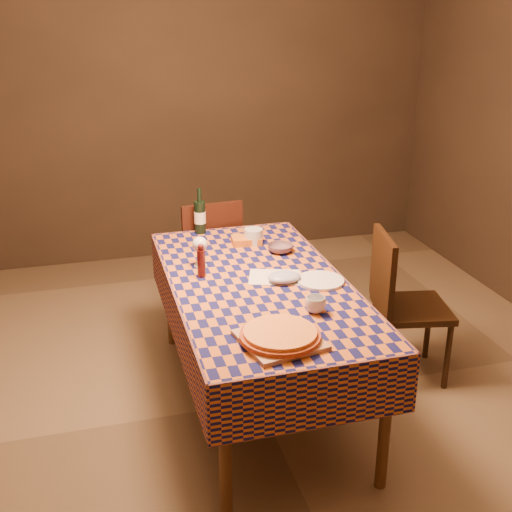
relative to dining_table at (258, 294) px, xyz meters
name	(u,v)px	position (x,y,z in m)	size (l,w,h in m)	color
room	(259,177)	(0.00, 0.00, 0.66)	(5.00, 5.10, 2.70)	brown
dining_table	(258,294)	(0.00, 0.00, 0.00)	(0.94, 1.84, 0.77)	brown
cutting_board	(280,340)	(-0.09, -0.66, 0.09)	(0.33, 0.33, 0.02)	#B17B53
pizza	(280,334)	(-0.09, -0.66, 0.11)	(0.37, 0.37, 0.04)	#9F3D1A
pepper_mill	(201,261)	(-0.28, 0.15, 0.17)	(0.05, 0.05, 0.19)	#4A1112
bowl	(280,248)	(0.25, 0.39, 0.10)	(0.15, 0.15, 0.05)	#644654
wine_glass	(200,245)	(-0.26, 0.30, 0.20)	(0.09, 0.09, 0.18)	white
wine_bottle	(200,216)	(-0.16, 0.86, 0.19)	(0.10, 0.10, 0.30)	black
deli_tub	(253,236)	(0.13, 0.57, 0.12)	(0.12, 0.12, 0.10)	silver
takeout_container	(246,240)	(0.08, 0.58, 0.10)	(0.18, 0.13, 0.05)	#C56319
white_plate	(320,281)	(0.32, -0.09, 0.08)	(0.26, 0.26, 0.01)	white
tumbler	(316,305)	(0.17, -0.43, 0.12)	(0.10, 0.10, 0.08)	silver
flour_patch	(275,277)	(0.10, 0.03, 0.08)	(0.28, 0.22, 0.00)	silver
flour_bag	(284,277)	(0.13, -0.04, 0.10)	(0.18, 0.14, 0.05)	#A6AFD4
chair_far	(209,255)	(-0.06, 1.08, -0.17)	(0.46, 0.46, 0.93)	black
chair_right	(400,298)	(0.90, 0.07, -0.17)	(0.50, 0.49, 0.93)	black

